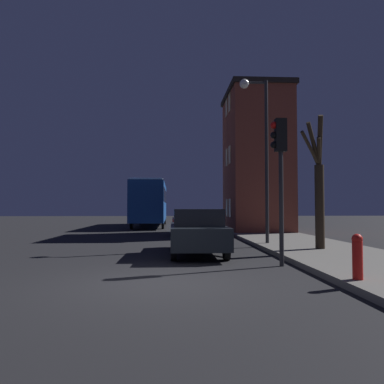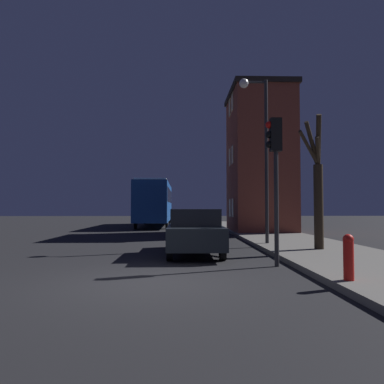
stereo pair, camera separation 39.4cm
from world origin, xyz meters
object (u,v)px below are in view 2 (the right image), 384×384
fire_hydrant (348,256)px  traffic_light (275,159)px  streetlamp (259,135)px  bus (155,200)px  car_near_lane (194,231)px  car_mid_lane (192,222)px  bare_tree (317,186)px

fire_hydrant → traffic_light: bearing=105.8°
fire_hydrant → streetlamp: bearing=91.0°
traffic_light → fire_hydrant: bearing=-74.2°
bus → car_near_lane: size_ratio=2.40×
car_mid_lane → fire_hydrant: bearing=-78.5°
streetlamp → traffic_light: streetlamp is taller
bus → car_near_lane: 18.78m
bare_tree → car_mid_lane: size_ratio=1.13×
car_near_lane → car_mid_lane: 8.05m
car_near_lane → streetlamp: bearing=39.9°
traffic_light → fire_hydrant: 3.59m
streetlamp → car_near_lane: bearing=-140.1°
car_near_lane → fire_hydrant: car_near_lane is taller
bare_tree → car_near_lane: bare_tree is taller
streetlamp → bare_tree: bearing=-55.0°
car_mid_lane → fire_hydrant: car_mid_lane is taller
car_near_lane → car_mid_lane: bearing=89.1°
bus → fire_hydrant: bus is taller
car_near_lane → car_mid_lane: size_ratio=1.19×
bare_tree → bus: (-6.89, 18.47, -0.17)m
streetlamp → bus: (-5.36, 16.28, -2.36)m
bare_tree → car_near_lane: 4.51m
bare_tree → car_mid_lane: (-4.12, 7.97, -1.54)m
streetlamp → fire_hydrant: 8.55m
car_near_lane → car_mid_lane: (0.12, 8.05, -0.03)m
streetlamp → bus: size_ratio=0.59×
car_near_lane → car_mid_lane: car_near_lane is taller
streetlamp → fire_hydrant: bearing=-89.0°
bare_tree → bus: bare_tree is taller
bus → fire_hydrant: 24.57m
bare_tree → bus: size_ratio=0.40×
streetlamp → bare_tree: streetlamp is taller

